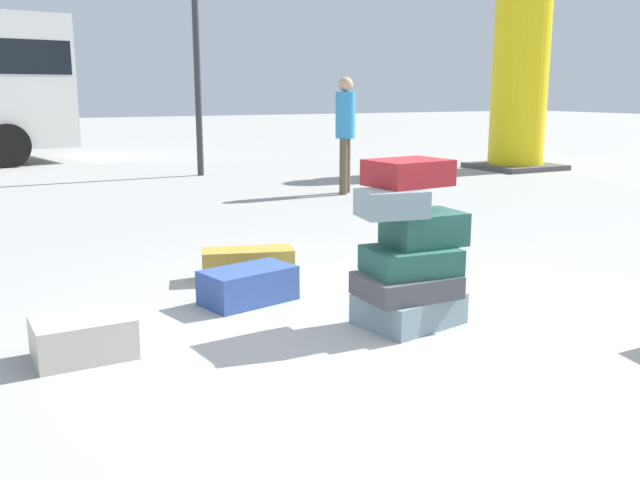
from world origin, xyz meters
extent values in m
plane|color=#9E9E99|center=(0.00, 0.00, 0.00)|extent=(80.00, 80.00, 0.00)
cube|color=gray|center=(0.33, 0.19, 0.10)|extent=(0.73, 0.62, 0.21)
cube|color=#4C4C51|center=(0.29, 0.17, 0.28)|extent=(0.63, 0.49, 0.15)
cube|color=#26594C|center=(0.33, 0.19, 0.44)|extent=(0.61, 0.50, 0.17)
cube|color=#26594C|center=(0.47, 0.24, 0.64)|extent=(0.52, 0.41, 0.22)
cube|color=gray|center=(0.17, 0.19, 0.84)|extent=(0.46, 0.38, 0.17)
cube|color=maroon|center=(0.38, 0.32, 1.02)|extent=(0.55, 0.45, 0.18)
cube|color=#334F99|center=(-0.45, 1.16, 0.13)|extent=(0.75, 0.53, 0.26)
cube|color=beige|center=(-1.74, 0.58, 0.12)|extent=(0.58, 0.43, 0.24)
cube|color=#B28C33|center=(-0.21, 1.79, 0.13)|extent=(0.81, 0.51, 0.26)
cylinder|color=brown|center=(3.07, 5.88, 0.42)|extent=(0.12, 0.12, 0.85)
cylinder|color=brown|center=(2.92, 5.72, 0.42)|extent=(0.12, 0.12, 0.85)
cylinder|color=#338CCC|center=(2.99, 5.80, 1.19)|extent=(0.30, 0.30, 0.69)
sphere|color=tan|center=(2.99, 5.80, 1.65)|extent=(0.22, 0.22, 0.22)
cylinder|color=yellow|center=(7.81, 7.28, 1.84)|extent=(1.10, 1.10, 3.67)
cube|color=#4C4C4C|center=(7.81, 7.28, 0.05)|extent=(1.54, 1.54, 0.10)
cylinder|color=black|center=(-1.33, 12.28, 0.45)|extent=(0.93, 0.41, 0.90)
cylinder|color=#333338|center=(1.76, 9.13, 2.59)|extent=(0.12, 0.12, 5.19)
camera|label=1|loc=(-2.31, -3.58, 1.55)|focal=39.40mm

